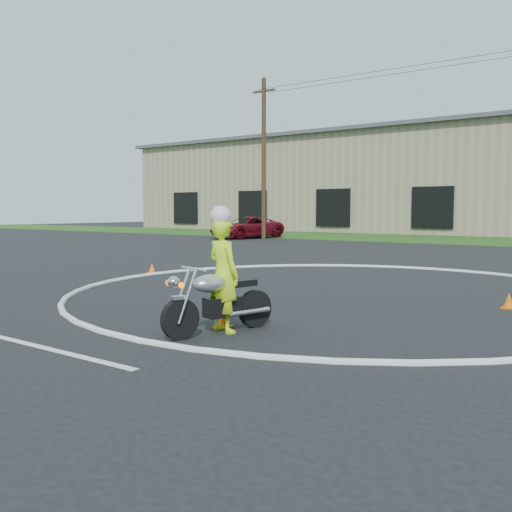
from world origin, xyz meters
The scene contains 6 objects.
ground centered at (0.00, 0.00, 0.00)m, with size 120.00×120.00×0.00m, color black.
course_markings centered at (2.17, 4.35, 0.01)m, with size 19.05×19.05×0.12m.
primary_motorcycle centered at (0.47, -1.90, 0.50)m, with size 0.85×1.93×1.04m.
rider_primary_grp centered at (0.48, -1.77, 0.93)m, with size 0.72×0.57×1.92m.
pickup_grp centered at (-16.42, 21.06, 0.70)m, with size 3.36×5.42×1.40m.
warehouse centered at (-18.00, 39.99, 4.16)m, with size 41.00×17.00×8.30m.
Camera 1 is at (5.94, -8.39, 1.86)m, focal length 40.00 mm.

